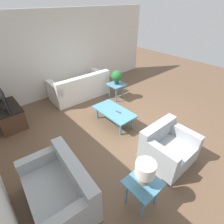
{
  "coord_description": "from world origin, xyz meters",
  "views": [
    {
      "loc": [
        -2.57,
        2.76,
        2.96
      ],
      "look_at": [
        0.18,
        0.37,
        0.55
      ],
      "focal_mm": 28.0,
      "sensor_mm": 36.0,
      "label": 1
    }
  ],
  "objects": [
    {
      "name": "ground_plane",
      "position": [
        0.0,
        0.0,
        0.0
      ],
      "size": [
        14.0,
        14.0,
        0.0
      ],
      "primitive_type": "plane",
      "color": "brown"
    },
    {
      "name": "wall_right",
      "position": [
        3.06,
        0.0,
        1.35
      ],
      "size": [
        0.12,
        7.2,
        2.7
      ],
      "color": "silver",
      "rests_on": "ground_plane"
    },
    {
      "name": "sofa",
      "position": [
        2.28,
        -0.0,
        0.32
      ],
      "size": [
        0.98,
        1.98,
        0.85
      ],
      "rotation": [
        0.0,
        0.0,
        1.53
      ],
      "color": "white",
      "rests_on": "ground_plane"
    },
    {
      "name": "armchair",
      "position": [
        -1.35,
        0.17,
        0.31
      ],
      "size": [
        0.86,
        0.99,
        0.79
      ],
      "rotation": [
        0.0,
        0.0,
        -1.57
      ],
      "color": "#A8ADB2",
      "rests_on": "ground_plane"
    },
    {
      "name": "loveseat",
      "position": [
        -0.74,
        2.3,
        0.3
      ],
      "size": [
        1.45,
        0.97,
        0.79
      ],
      "rotation": [
        0.0,
        0.0,
        3.06
      ],
      "color": "#A8ADB2",
      "rests_on": "ground_plane"
    },
    {
      "name": "coffee_table",
      "position": [
        0.36,
        0.15,
        0.36
      ],
      "size": [
        1.18,
        0.62,
        0.4
      ],
      "color": "teal",
      "rests_on": "ground_plane"
    },
    {
      "name": "side_table_plant",
      "position": [
        1.37,
        -0.86,
        0.45
      ],
      "size": [
        0.51,
        0.51,
        0.54
      ],
      "color": "teal",
      "rests_on": "ground_plane"
    },
    {
      "name": "side_table_lamp",
      "position": [
        -1.64,
        1.3,
        0.45
      ],
      "size": [
        0.51,
        0.51,
        0.54
      ],
      "color": "teal",
      "rests_on": "ground_plane"
    },
    {
      "name": "tv_stand_chest",
      "position": [
        2.16,
        2.33,
        0.31
      ],
      "size": [
        1.03,
        0.61,
        0.58
      ],
      "color": "#4C3323",
      "rests_on": "ground_plane"
    },
    {
      "name": "television",
      "position": [
        2.16,
        2.33,
        0.88
      ],
      "size": [
        1.01,
        0.16,
        0.62
      ],
      "color": "#2D2D2D",
      "rests_on": "tv_stand_chest"
    },
    {
      "name": "potted_plant",
      "position": [
        1.37,
        -0.86,
        0.8
      ],
      "size": [
        0.36,
        0.36,
        0.46
      ],
      "color": "#333338",
      "rests_on": "side_table_plant"
    },
    {
      "name": "table_lamp",
      "position": [
        -1.64,
        1.3,
        0.84
      ],
      "size": [
        0.31,
        0.31,
        0.44
      ],
      "color": "#997F4C",
      "rests_on": "side_table_lamp"
    },
    {
      "name": "remote_control",
      "position": [
        0.23,
        0.11,
        0.41
      ],
      "size": [
        0.16,
        0.06,
        0.02
      ],
      "color": "#4C4C51",
      "rests_on": "coffee_table"
    }
  ]
}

